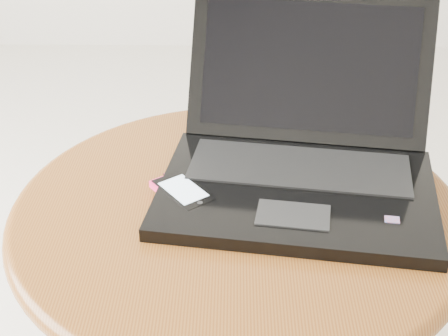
{
  "coord_description": "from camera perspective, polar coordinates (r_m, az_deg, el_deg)",
  "views": [
    {
      "loc": [
        -0.09,
        -0.83,
        1.08
      ],
      "look_at": [
        -0.1,
        -0.02,
        0.59
      ],
      "focal_mm": 54.2,
      "sensor_mm": 36.0,
      "label": 1
    }
  ],
  "objects": [
    {
      "name": "phone_pink",
      "position": [
        0.98,
        -3.45,
        -2.1
      ],
      "size": [
        0.11,
        0.11,
        0.01
      ],
      "color": "#FB2463",
      "rests_on": "phone_black"
    },
    {
      "name": "laptop",
      "position": [
        1.02,
        6.46,
        1.2
      ],
      "size": [
        0.44,
        0.44,
        0.24
      ],
      "color": "black",
      "rests_on": "table"
    },
    {
      "name": "phone_black",
      "position": [
        1.01,
        -2.55,
        -1.61
      ],
      "size": [
        0.1,
        0.12,
        0.01
      ],
      "color": "black",
      "rests_on": "table"
    },
    {
      "name": "table",
      "position": [
        1.05,
        1.07,
        -8.17
      ],
      "size": [
        0.66,
        0.66,
        0.53
      ],
      "color": "#522F1A",
      "rests_on": "ground"
    }
  ]
}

